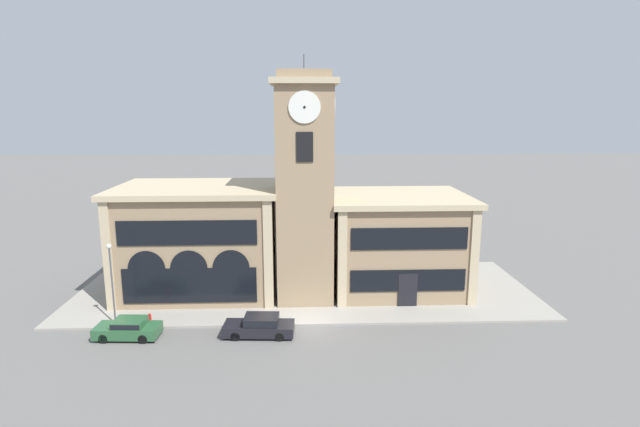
{
  "coord_description": "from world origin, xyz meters",
  "views": [
    {
      "loc": [
        -0.36,
        -33.86,
        15.33
      ],
      "look_at": [
        1.13,
        3.21,
        7.71
      ],
      "focal_mm": 28.0,
      "sensor_mm": 36.0,
      "label": 1
    }
  ],
  "objects_px": {
    "parked_car_near": "(128,328)",
    "street_lamp": "(111,272)",
    "fire_hydrant": "(150,319)",
    "parked_car_mid": "(260,325)"
  },
  "relations": [
    {
      "from": "parked_car_near",
      "to": "street_lamp",
      "type": "relative_size",
      "value": 0.73
    },
    {
      "from": "fire_hydrant",
      "to": "street_lamp",
      "type": "bearing_deg",
      "value": 174.86
    },
    {
      "from": "parked_car_near",
      "to": "fire_hydrant",
      "type": "xyz_separation_m",
      "value": [
        0.94,
        1.82,
        -0.14
      ]
    },
    {
      "from": "parked_car_mid",
      "to": "parked_car_near",
      "type": "bearing_deg",
      "value": 3.24
    },
    {
      "from": "street_lamp",
      "to": "parked_car_mid",
      "type": "bearing_deg",
      "value": -10.91
    },
    {
      "from": "parked_car_mid",
      "to": "fire_hydrant",
      "type": "relative_size",
      "value": 5.7
    },
    {
      "from": "parked_car_near",
      "to": "fire_hydrant",
      "type": "bearing_deg",
      "value": -113.96
    },
    {
      "from": "parked_car_near",
      "to": "street_lamp",
      "type": "bearing_deg",
      "value": -48.34
    },
    {
      "from": "parked_car_mid",
      "to": "street_lamp",
      "type": "relative_size",
      "value": 0.82
    },
    {
      "from": "fire_hydrant",
      "to": "parked_car_mid",
      "type": "bearing_deg",
      "value": -12.69
    }
  ]
}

